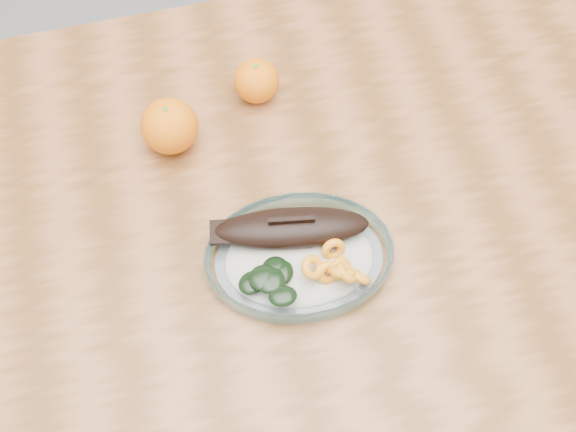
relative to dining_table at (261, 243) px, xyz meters
The scene contains 5 objects.
ground 0.65m from the dining_table, ahead, with size 3.00×3.00×0.00m, color slate.
dining_table is the anchor object (origin of this frame).
plated_meal 0.15m from the dining_table, 68.38° to the right, with size 0.50×0.50×0.08m.
orange_left 0.22m from the dining_table, 123.88° to the left, with size 0.08×0.08×0.08m, color #F54805.
orange_right 0.24m from the dining_table, 77.65° to the left, with size 0.07×0.07×0.07m, color #F54805.
Camera 1 is at (-0.08, -0.47, 1.62)m, focal length 45.00 mm.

